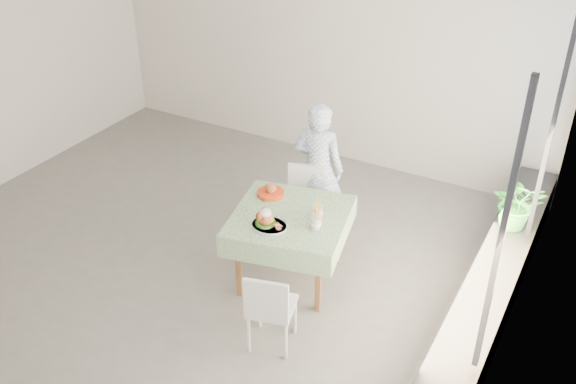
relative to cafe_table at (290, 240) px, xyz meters
The scene contains 14 objects.
floor 1.09m from the cafe_table, behind, with size 6.00×6.00×0.00m, color #5F5D5A.
wall_back 2.92m from the cafe_table, 110.83° to the left, with size 6.00×0.02×2.80m, color silver.
wall_right 2.23m from the cafe_table, ahead, with size 0.02×5.00×2.80m, color silver.
window_pane 2.32m from the cafe_table, ahead, with size 0.01×4.80×2.18m, color #D1E0F9.
window_ledge 1.83m from the cafe_table, ahead, with size 0.40×4.80×0.50m, color black.
cafe_table is the anchor object (origin of this frame).
chair_far 0.71m from the cafe_table, 107.34° to the left, with size 0.48×0.48×0.82m.
chair_near 0.93m from the cafe_table, 70.95° to the right, with size 0.46×0.46×0.79m.
diner 0.97m from the cafe_table, 100.44° to the left, with size 0.54×0.35×1.48m, color #8298D0.
main_dish 0.44m from the cafe_table, 108.57° to the right, with size 0.34×0.34×0.17m.
juice_cup_orange 0.43m from the cafe_table, 19.21° to the left, with size 0.09×0.09×0.27m.
juice_cup_lemonade 0.47m from the cafe_table, 15.82° to the right, with size 0.10×0.10×0.29m.
second_dish 0.51m from the cafe_table, 147.30° to the left, with size 0.26×0.26×0.13m.
potted_plant 2.19m from the cafe_table, 33.44° to the left, with size 0.48×0.41×0.53m, color #28782A.
Camera 1 is at (3.38, -4.44, 3.98)m, focal length 40.00 mm.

